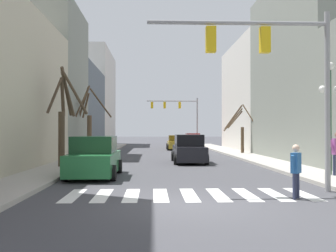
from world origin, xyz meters
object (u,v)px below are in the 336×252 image
(car_parked_left_near, at_px, (193,141))
(traffic_signal_far, at_px, (179,110))
(pedestrian_crossing_street, at_px, (296,167))
(car_parked_left_mid, at_px, (176,143))
(car_parked_right_mid, at_px, (189,150))
(traffic_signal_near, at_px, (276,61))
(street_tree_right_near, at_px, (64,116))
(street_lamp_right_corner, at_px, (330,95))
(street_tree_left_near, at_px, (240,131))
(car_parked_right_far, at_px, (94,158))
(street_tree_left_mid, at_px, (89,123))

(car_parked_left_near, bearing_deg, traffic_signal_far, 31.39)
(traffic_signal_far, bearing_deg, pedestrian_crossing_street, -88.71)
(car_parked_left_mid, height_order, car_parked_left_near, car_parked_left_near)
(pedestrian_crossing_street, bearing_deg, car_parked_right_mid, -133.25)
(traffic_signal_near, relative_size, street_tree_right_near, 1.15)
(car_parked_left_mid, bearing_deg, street_lamp_right_corner, -168.62)
(pedestrian_crossing_street, bearing_deg, street_tree_left_near, -150.06)
(street_lamp_right_corner, bearing_deg, car_parked_left_near, 94.65)
(street_lamp_right_corner, height_order, car_parked_left_mid, street_lamp_right_corner)
(street_lamp_right_corner, height_order, street_tree_left_near, street_lamp_right_corner)
(street_lamp_right_corner, distance_m, pedestrian_crossing_street, 6.37)
(street_tree_left_near, bearing_deg, car_parked_right_far, -122.38)
(car_parked_left_near, distance_m, street_tree_left_mid, 19.99)
(car_parked_right_far, distance_m, street_tree_left_mid, 13.95)
(street_tree_right_near, relative_size, street_tree_left_mid, 0.97)
(pedestrian_crossing_street, height_order, street_tree_right_near, street_tree_right_near)
(traffic_signal_near, distance_m, traffic_signal_far, 37.91)
(street_tree_left_mid, bearing_deg, pedestrian_crossing_street, -64.58)
(car_parked_right_mid, bearing_deg, car_parked_right_far, 146.96)
(car_parked_left_mid, relative_size, car_parked_right_mid, 0.87)
(street_tree_right_near, bearing_deg, street_tree_left_near, 44.59)
(car_parked_right_mid, distance_m, street_tree_right_near, 8.09)
(car_parked_right_far, relative_size, car_parked_left_near, 1.07)
(traffic_signal_far, distance_m, car_parked_left_near, 4.87)
(traffic_signal_near, bearing_deg, car_parked_right_far, 145.80)
(traffic_signal_far, xyz_separation_m, car_parked_left_near, (1.55, -2.54, -3.85))
(car_parked_left_mid, relative_size, street_tree_right_near, 0.80)
(car_parked_right_far, distance_m, car_parked_right_mid, 8.78)
(street_lamp_right_corner, xyz_separation_m, car_parked_left_mid, (-4.99, 24.80, -2.78))
(car_parked_right_far, xyz_separation_m, pedestrian_crossing_street, (6.74, -5.75, 0.13))
(street_tree_left_near, relative_size, street_tree_left_mid, 0.76)
(pedestrian_crossing_street, distance_m, street_tree_right_near, 13.11)
(street_tree_left_mid, bearing_deg, street_tree_left_near, 8.92)
(street_tree_right_near, distance_m, street_tree_left_near, 16.90)
(pedestrian_crossing_street, height_order, street_tree_left_near, street_tree_left_near)
(street_lamp_right_corner, relative_size, street_tree_right_near, 0.91)
(street_lamp_right_corner, bearing_deg, car_parked_right_far, 174.84)
(traffic_signal_far, distance_m, street_tree_left_near, 18.52)
(car_parked_right_mid, height_order, street_tree_left_near, street_tree_left_near)
(street_lamp_right_corner, bearing_deg, pedestrian_crossing_street, -123.89)
(pedestrian_crossing_street, distance_m, street_tree_left_near, 21.56)
(traffic_signal_near, bearing_deg, traffic_signal_far, 91.05)
(street_lamp_right_corner, relative_size, car_parked_left_near, 1.09)
(street_tree_left_mid, bearing_deg, traffic_signal_near, -63.48)
(traffic_signal_near, relative_size, street_tree_left_mid, 1.12)
(traffic_signal_far, xyz_separation_m, street_tree_left_mid, (-8.33, -19.83, -2.05))
(street_tree_left_mid, bearing_deg, car_parked_right_far, -79.74)
(car_parked_right_far, bearing_deg, street_tree_left_mid, 10.26)
(traffic_signal_near, relative_size, car_parked_right_far, 1.29)
(car_parked_left_near, distance_m, street_tree_left_near, 15.60)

